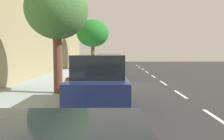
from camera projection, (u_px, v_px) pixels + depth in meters
ground at (119, 85)px, 14.69m from camera, size 73.75×73.75×0.00m
sidewalk at (56, 83)px, 14.77m from camera, size 4.36×46.10×0.16m
curb_edge at (90, 83)px, 14.73m from camera, size 0.16×46.10×0.16m
lane_stripe_centre at (163, 83)px, 15.58m from camera, size 0.14×44.20×0.01m
lane_stripe_bike_edge at (113, 85)px, 14.70m from camera, size 0.12×46.10×0.01m
building_facade at (17, 37)px, 14.59m from camera, size 0.50×46.10×6.14m
parked_sedan_white_nearest at (112, 63)px, 28.89m from camera, size 2.04×4.50×1.52m
parked_pickup_green_second at (109, 67)px, 18.03m from camera, size 2.05×5.31×1.95m
parked_suv_dark_blue_mid at (100, 81)px, 8.37m from camera, size 2.07×4.75×1.99m
bicycle_at_curb at (95, 83)px, 12.85m from camera, size 1.60×0.74×0.74m
cyclist_with_backpack at (92, 69)px, 13.26m from camera, size 0.52×0.55×1.79m
street_tree_near_cyclist at (93, 34)px, 26.23m from camera, size 3.69×3.69×5.65m
street_tree_mid_block at (57, 11)px, 10.55m from camera, size 2.91×2.91×5.28m
fire_hydrant at (68, 87)px, 9.93m from camera, size 0.22×0.22×0.84m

